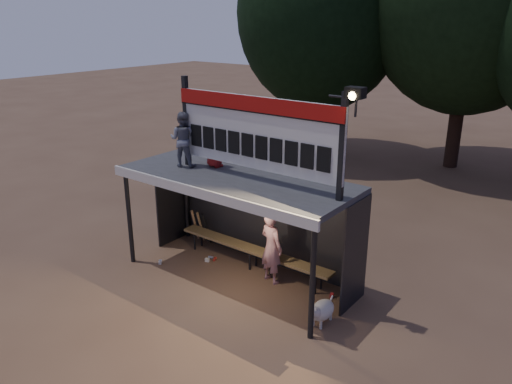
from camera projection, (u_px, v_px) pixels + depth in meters
The scene contains 11 objects.
ground at pixel (238, 277), 10.89m from camera, with size 80.00×80.00×0.00m, color brown.
player at pixel (271, 247), 10.47m from camera, with size 0.58×0.38×1.59m, color silver.
child_a at pixel (183, 139), 10.58m from camera, with size 0.57×0.45×1.18m, color slate.
child_b at pixel (215, 144), 10.58m from camera, with size 0.49×0.32×1.01m, color #A11818.
dugout_shelter at pixel (244, 194), 10.45m from camera, with size 5.10×2.08×2.32m.
scoreboard_assembly at pixel (258, 131), 9.45m from camera, with size 4.10×0.27×1.99m.
bench at pixel (253, 250), 11.15m from camera, with size 4.00×0.35×0.48m.
tree_left at pixel (322, 12), 18.84m from camera, with size 6.46×6.46×9.27m.
dog at pixel (321, 311), 9.14m from camera, with size 0.36×0.81×0.49m.
bats at pixel (201, 227), 12.42m from camera, with size 0.48×0.33×0.84m.
litter at pixel (223, 266), 11.27m from camera, with size 3.96×1.23×0.08m.
Camera 1 is at (6.17, -7.43, 5.37)m, focal length 35.00 mm.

